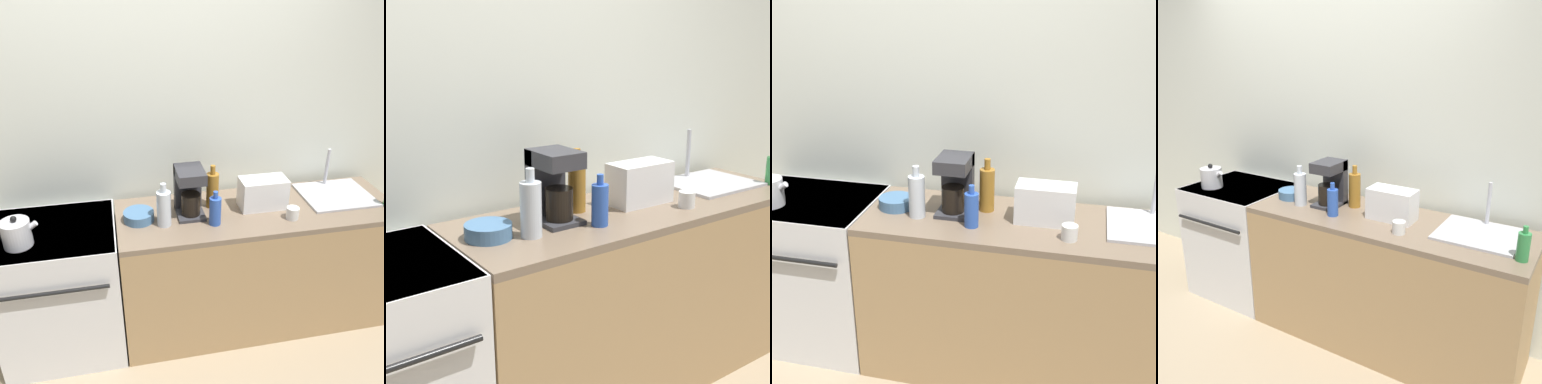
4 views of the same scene
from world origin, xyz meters
TOP-DOWN VIEW (x-y plane):
  - ground_plane at (0.00, 0.00)m, footprint 12.00×12.00m
  - wall_back at (0.00, 0.69)m, footprint 8.00×0.05m
  - stove at (-0.65, 0.32)m, footprint 0.75×0.67m
  - counter_block at (0.65, 0.31)m, footprint 1.84×0.62m
  - toaster at (0.68, 0.33)m, footprint 0.30×0.16m
  - coffee_maker at (0.20, 0.35)m, footprint 0.17×0.22m
  - sink_tray at (1.23, 0.38)m, footprint 0.47×0.41m
  - bottle_amber at (0.36, 0.40)m, footprint 0.08×0.08m
  - bottle_clear at (0.02, 0.24)m, footprint 0.09×0.09m
  - bottle_blue at (0.33, 0.19)m, footprint 0.07×0.07m
  - cup_white at (0.82, 0.15)m, footprint 0.08×0.08m
  - bowl at (-0.12, 0.32)m, footprint 0.19×0.19m

SIDE VIEW (x-z plane):
  - ground_plane at x=0.00m, z-range 0.00..0.00m
  - counter_block at x=0.65m, z-range 0.00..0.91m
  - stove at x=-0.65m, z-range 0.01..0.93m
  - sink_tray at x=1.23m, z-range 0.79..1.07m
  - bowl at x=-0.12m, z-range 0.91..0.97m
  - cup_white at x=0.82m, z-range 0.91..0.99m
  - bottle_blue at x=0.33m, z-range 0.90..1.12m
  - toaster at x=0.68m, z-range 0.91..1.12m
  - bottle_clear at x=0.02m, z-range 0.89..1.17m
  - bottle_amber at x=0.36m, z-range 0.89..1.18m
  - coffee_maker at x=0.20m, z-range 0.92..1.24m
  - wall_back at x=0.00m, z-range 0.00..2.60m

